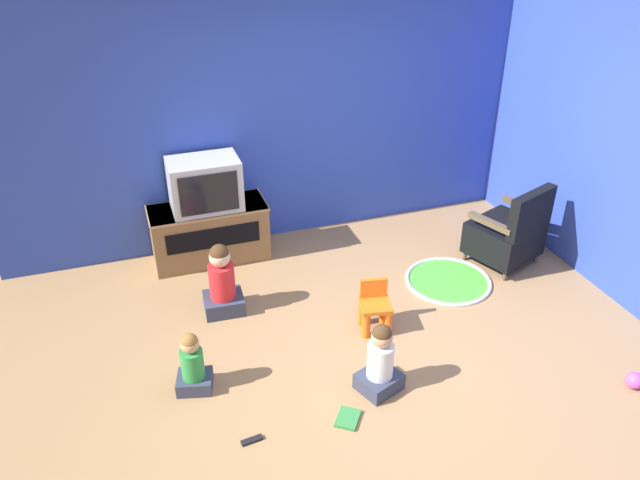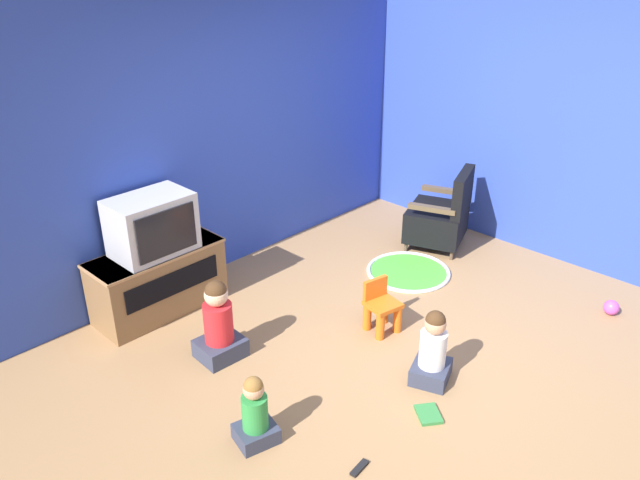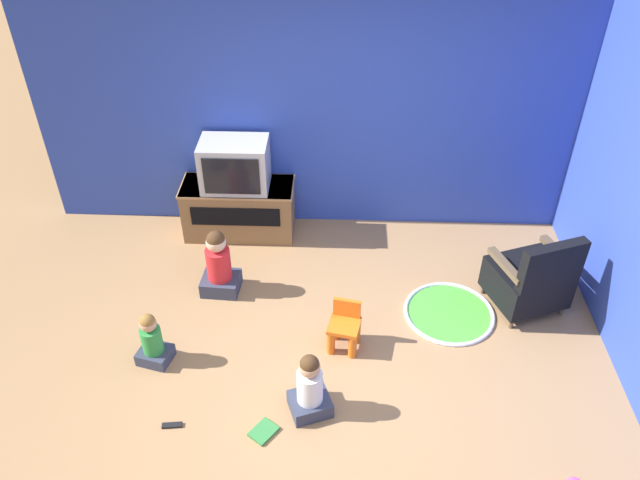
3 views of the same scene
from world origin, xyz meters
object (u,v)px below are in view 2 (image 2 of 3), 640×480
at_px(television, 152,225).
at_px(remote_control, 359,468).
at_px(child_watching_left, 219,325).
at_px(tv_cabinet, 158,280).
at_px(yellow_kid_chair, 381,309).
at_px(child_watching_center, 255,414).
at_px(book, 428,414).
at_px(black_armchair, 441,217).
at_px(toy_ball, 611,308).
at_px(child_watching_right, 433,351).

bearing_deg(television, remote_control, -94.33).
bearing_deg(child_watching_left, remote_control, -90.92).
relative_size(tv_cabinet, yellow_kid_chair, 2.58).
xyz_separation_m(yellow_kid_chair, remote_control, (-1.28, -0.86, -0.19)).
bearing_deg(tv_cabinet, television, -90.00).
xyz_separation_m(child_watching_left, remote_control, (-0.12, -1.53, -0.28)).
xyz_separation_m(child_watching_center, remote_control, (0.28, -0.64, -0.21)).
distance_m(yellow_kid_chair, book, 1.09).
xyz_separation_m(television, book, (0.51, -2.46, -0.81)).
xyz_separation_m(yellow_kid_chair, book, (-0.59, -0.90, -0.18)).
bearing_deg(television, black_armchair, -20.63).
distance_m(book, remote_control, 0.69).
height_order(child_watching_left, toy_ball, child_watching_left).
bearing_deg(child_watching_left, yellow_kid_chair, -26.22).
distance_m(yellow_kid_chair, child_watching_center, 1.57).
relative_size(child_watching_center, remote_control, 3.29).
bearing_deg(child_watching_right, remote_control, 169.94).
bearing_deg(toy_ball, child_watching_right, 161.19).
xyz_separation_m(child_watching_center, book, (0.97, -0.67, -0.21)).
bearing_deg(child_watching_left, tv_cabinet, 90.03).
height_order(television, yellow_kid_chair, television).
distance_m(television, child_watching_right, 2.46).
bearing_deg(yellow_kid_chair, black_armchair, 29.79).
relative_size(television, black_armchair, 0.78).
relative_size(black_armchair, remote_control, 5.50).
height_order(child_watching_left, remote_control, child_watching_left).
bearing_deg(tv_cabinet, book, -78.41).
height_order(toy_ball, remote_control, toy_ball).
bearing_deg(tv_cabinet, child_watching_center, -104.43).
bearing_deg(remote_control, child_watching_center, 107.00).
xyz_separation_m(tv_cabinet, black_armchair, (2.73, -1.04, 0.03)).
relative_size(child_watching_left, book, 2.72).
height_order(television, book, television).
distance_m(child_watching_left, child_watching_right, 1.61).
bearing_deg(toy_ball, remote_control, 171.41).
distance_m(television, black_armchair, 2.95).
distance_m(child_watching_left, toy_ball, 3.35).
bearing_deg(tv_cabinet, toy_ball, -47.21).
distance_m(toy_ball, remote_control, 2.87).
distance_m(television, child_watching_left, 1.04).
height_order(yellow_kid_chair, child_watching_left, child_watching_left).
xyz_separation_m(television, yellow_kid_chair, (1.09, -1.56, -0.62)).
bearing_deg(black_armchair, television, -41.27).
height_order(child_watching_right, remote_control, child_watching_right).
bearing_deg(television, child_watching_left, -93.76).
height_order(black_armchair, child_watching_right, black_armchair).
relative_size(tv_cabinet, child_watching_left, 1.69).
distance_m(child_watching_center, toy_ball, 3.30).
distance_m(child_watching_center, remote_control, 0.73).
relative_size(child_watching_left, toy_ball, 5.15).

